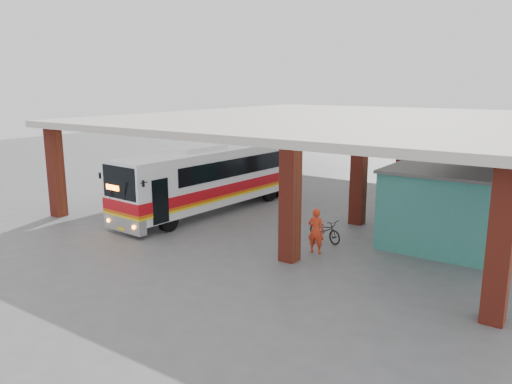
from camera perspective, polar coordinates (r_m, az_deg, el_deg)
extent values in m
plane|color=#515154|center=(22.33, 1.21, -4.13)|extent=(90.00, 90.00, 0.00)
cube|color=maroon|center=(17.77, 3.92, -1.20)|extent=(0.60, 0.60, 4.35)
cube|color=maroon|center=(23.02, 11.65, 1.68)|extent=(0.60, 0.60, 4.35)
cube|color=maroon|center=(28.56, 16.46, 3.45)|extent=(0.60, 0.60, 4.35)
cube|color=maroon|center=(25.78, -21.91, 2.16)|extent=(0.60, 0.60, 4.35)
cube|color=maroon|center=(41.07, 3.37, 6.47)|extent=(0.60, 0.60, 4.35)
cube|color=maroon|center=(14.56, 26.14, -5.50)|extent=(0.60, 0.60, 4.35)
cube|color=beige|center=(26.92, 9.93, 8.24)|extent=(21.00, 23.00, 0.30)
cube|color=#2D726D|center=(22.78, 23.02, -0.90)|extent=(5.00, 8.00, 3.00)
cube|color=#505050|center=(22.50, 23.35, 2.95)|extent=(5.20, 8.20, 0.12)
cube|color=#153C3A|center=(22.10, 15.72, -1.95)|extent=(0.08, 0.95, 2.10)
cube|color=black|center=(24.74, 18.13, 1.17)|extent=(0.08, 1.20, 1.00)
cube|color=black|center=(24.75, 18.07, 1.17)|extent=(0.04, 1.30, 1.10)
cube|color=white|center=(25.18, -4.86, 1.95)|extent=(3.04, 11.55, 2.67)
cube|color=white|center=(24.29, -6.46, 4.94)|extent=(1.31, 2.92, 0.24)
cube|color=gray|center=(21.85, -14.77, -3.48)|extent=(2.42, 0.52, 0.67)
cube|color=#AF0C14|center=(25.28, -4.84, 0.78)|extent=(3.08, 11.55, 0.48)
cube|color=#D0560B|center=(25.34, -4.83, 0.11)|extent=(3.08, 11.55, 0.12)
cube|color=yellow|center=(25.37, -4.82, -0.13)|extent=(3.08, 11.55, 0.10)
cube|color=black|center=(21.37, -15.31, 1.05)|extent=(2.13, 0.22, 1.38)
cube|color=black|center=(26.47, -5.66, 3.48)|extent=(0.54, 8.56, 0.86)
cube|color=black|center=(24.88, -1.66, 2.97)|extent=(0.54, 8.56, 0.86)
cube|color=#FF5905|center=(21.73, -16.08, 0.49)|extent=(0.81, 0.10, 0.21)
sphere|color=orange|center=(22.41, -16.52, -3.12)|extent=(0.17, 0.17, 0.17)
sphere|color=orange|center=(21.07, -13.80, -3.94)|extent=(0.17, 0.17, 0.17)
cube|color=yellow|center=(21.78, -15.19, -4.08)|extent=(0.43, 0.05, 0.11)
cylinder|color=black|center=(23.55, -13.27, -2.40)|extent=(0.36, 0.97, 0.95)
cylinder|color=black|center=(22.05, -9.98, -3.25)|extent=(0.36, 0.97, 0.95)
cylinder|color=black|center=(28.55, -1.74, 0.48)|extent=(0.36, 0.97, 0.95)
cylinder|color=black|center=(27.32, 1.52, -0.05)|extent=(0.36, 0.97, 0.95)
cylinder|color=black|center=(29.49, -0.20, 0.87)|extent=(0.36, 0.97, 0.95)
cylinder|color=black|center=(28.30, 3.01, 0.37)|extent=(0.36, 0.97, 0.95)
imported|color=black|center=(20.58, 7.88, -4.31)|extent=(1.90, 1.22, 0.94)
imported|color=red|center=(19.01, 6.87, -4.42)|extent=(0.70, 0.52, 1.74)
cube|color=#B42613|center=(27.47, 18.26, -1.11)|extent=(0.55, 0.55, 0.06)
cube|color=#B42613|center=(27.41, 18.69, -0.56)|extent=(0.18, 0.44, 0.63)
cylinder|color=black|center=(27.33, 17.86, -1.45)|extent=(0.03, 0.03, 0.21)
cylinder|color=black|center=(27.33, 18.61, -1.50)|extent=(0.03, 0.03, 0.21)
cylinder|color=black|center=(27.67, 17.87, -1.28)|extent=(0.03, 0.03, 0.21)
cylinder|color=black|center=(27.68, 18.60, -1.33)|extent=(0.03, 0.03, 0.21)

